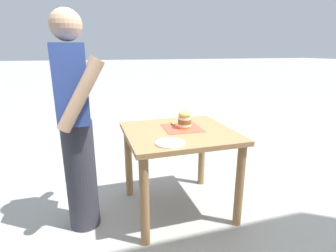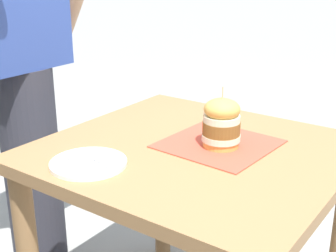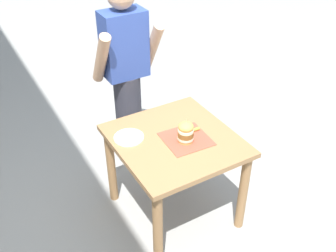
# 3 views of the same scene
# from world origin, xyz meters

# --- Properties ---
(ground_plane) EXTENTS (80.00, 80.00, 0.00)m
(ground_plane) POSITION_xyz_m (0.00, 0.00, 0.00)
(ground_plane) COLOR #9E9E99
(patio_table) EXTENTS (0.86, 0.90, 0.75)m
(patio_table) POSITION_xyz_m (0.00, 0.00, 0.61)
(patio_table) COLOR #9E7247
(patio_table) RESTS_ON ground
(serving_paper) EXTENTS (0.34, 0.34, 0.00)m
(serving_paper) POSITION_xyz_m (0.07, -0.05, 0.75)
(serving_paper) COLOR #D64C38
(serving_paper) RESTS_ON patio_table
(sandwich) EXTENTS (0.12, 0.12, 0.19)m
(sandwich) POSITION_xyz_m (0.05, -0.07, 0.83)
(sandwich) COLOR gold
(sandwich) RESTS_ON serving_paper
(pickle_spear) EXTENTS (0.08, 0.03, 0.02)m
(pickle_spear) POSITION_xyz_m (0.17, -0.00, 0.77)
(pickle_spear) COLOR #8EA83D
(pickle_spear) RESTS_ON serving_paper
(side_plate_with_forks) EXTENTS (0.22, 0.22, 0.02)m
(side_plate_with_forks) POSITION_xyz_m (-0.29, 0.17, 0.76)
(side_plate_with_forks) COLOR white
(side_plate_with_forks) RESTS_ON patio_table
(diner_across_table) EXTENTS (0.55, 0.35, 1.69)m
(diner_across_table) POSITION_xyz_m (0.01, 0.82, 0.88)
(diner_across_table) COLOR #33333D
(diner_across_table) RESTS_ON ground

